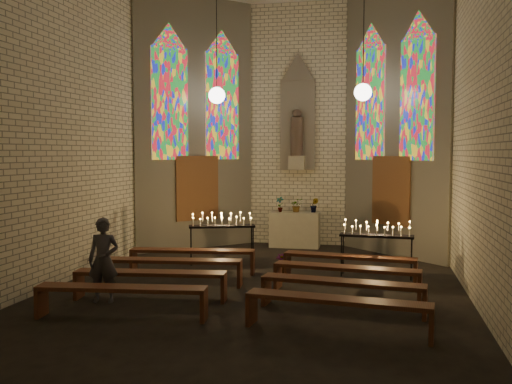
% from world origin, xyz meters
% --- Properties ---
extents(floor, '(12.00, 12.00, 0.00)m').
position_xyz_m(floor, '(0.00, 0.00, 0.00)').
color(floor, black).
rests_on(floor, ground).
extents(room, '(8.22, 12.43, 7.00)m').
position_xyz_m(room, '(-0.00, 3.37, 3.72)').
color(room, '#F3EDCC').
rests_on(room, ground).
extents(altar, '(1.40, 0.60, 1.00)m').
position_xyz_m(altar, '(0.00, 5.45, 0.50)').
color(altar, beige).
rests_on(altar, ground).
extents(flower_vase_left, '(0.27, 0.23, 0.44)m').
position_xyz_m(flower_vase_left, '(-0.42, 5.40, 1.22)').
color(flower_vase_left, '#4C723F').
rests_on(flower_vase_left, altar).
extents(flower_vase_center, '(0.44, 0.41, 0.39)m').
position_xyz_m(flower_vase_center, '(0.05, 5.48, 1.19)').
color(flower_vase_center, '#4C723F').
rests_on(flower_vase_center, altar).
extents(flower_vase_right, '(0.24, 0.20, 0.41)m').
position_xyz_m(flower_vase_right, '(0.55, 5.49, 1.21)').
color(flower_vase_right, '#4C723F').
rests_on(flower_vase_right, altar).
extents(aisle_flower_pot, '(0.26, 0.26, 0.44)m').
position_xyz_m(aisle_flower_pot, '(0.22, 1.83, 0.22)').
color(aisle_flower_pot, '#4C723F').
rests_on(aisle_flower_pot, ground).
extents(votive_stand_left, '(1.62, 0.89, 1.17)m').
position_xyz_m(votive_stand_left, '(-1.37, 2.66, 1.00)').
color(votive_stand_left, black).
rests_on(votive_stand_left, ground).
extents(votive_stand_right, '(1.59, 0.48, 1.15)m').
position_xyz_m(votive_stand_right, '(2.29, 1.93, 0.99)').
color(votive_stand_right, black).
rests_on(votive_stand_right, ground).
extents(pew_left_0, '(2.81, 0.72, 0.53)m').
position_xyz_m(pew_left_0, '(-1.74, 1.50, 0.43)').
color(pew_left_0, '#522817').
rests_on(pew_left_0, ground).
extents(pew_right_0, '(2.81, 0.72, 0.53)m').
position_xyz_m(pew_right_0, '(1.74, 1.50, 0.43)').
color(pew_right_0, '#522817').
rests_on(pew_right_0, ground).
extents(pew_left_1, '(2.81, 0.72, 0.53)m').
position_xyz_m(pew_left_1, '(-1.74, 0.30, 0.43)').
color(pew_left_1, '#522817').
rests_on(pew_left_1, ground).
extents(pew_right_1, '(2.81, 0.72, 0.53)m').
position_xyz_m(pew_right_1, '(1.74, 0.30, 0.43)').
color(pew_right_1, '#522817').
rests_on(pew_right_1, ground).
extents(pew_left_2, '(2.81, 0.72, 0.53)m').
position_xyz_m(pew_left_2, '(-1.74, -0.90, 0.43)').
color(pew_left_2, '#522817').
rests_on(pew_left_2, ground).
extents(pew_right_2, '(2.81, 0.72, 0.53)m').
position_xyz_m(pew_right_2, '(1.74, -0.90, 0.43)').
color(pew_right_2, '#522817').
rests_on(pew_right_2, ground).
extents(pew_left_3, '(2.81, 0.72, 0.53)m').
position_xyz_m(pew_left_3, '(-1.74, -2.10, 0.43)').
color(pew_left_3, '#522817').
rests_on(pew_left_3, ground).
extents(pew_right_3, '(2.81, 0.72, 0.53)m').
position_xyz_m(pew_right_3, '(1.74, -2.10, 0.43)').
color(pew_right_3, '#522817').
rests_on(pew_right_3, ground).
extents(visitor, '(0.61, 0.44, 1.53)m').
position_xyz_m(visitor, '(-2.50, -1.21, 0.76)').
color(visitor, '#44444D').
rests_on(visitor, ground).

